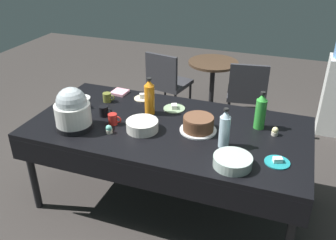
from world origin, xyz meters
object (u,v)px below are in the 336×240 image
frosted_layer_cake (198,124)px  cupcake_mint (275,131)px  soda_bottle_water (225,129)px  coffee_mug_black (104,111)px  dessert_plate_sage (174,108)px  round_cafe_table (212,79)px  cupcake_vanilla (65,107)px  maroon_chair_left (167,80)px  cupcake_rose (109,129)px  slow_cooker (72,110)px  coffee_mug_red (113,119)px  coffee_mug_olive (107,97)px  dessert_plate_cream (143,98)px  dessert_plate_teal (277,162)px  soda_bottle_lime_soda (261,111)px  dessert_plate_white (81,98)px  potluck_table (168,132)px  maroon_chair_right (247,91)px  ceramic_snack_bowl (142,126)px  soda_bottle_orange_juice (149,97)px  glass_salad_bowl (233,161)px  coffee_mug_navy (82,103)px

frosted_layer_cake → cupcake_mint: frosted_layer_cake is taller
soda_bottle_water → coffee_mug_black: soda_bottle_water is taller
dessert_plate_sage → round_cafe_table: 1.46m
cupcake_vanilla → maroon_chair_left: bearing=77.3°
round_cafe_table → cupcake_rose: bearing=-99.5°
slow_cooker → coffee_mug_black: 0.31m
coffee_mug_red → round_cafe_table: size_ratio=0.16×
coffee_mug_olive → coffee_mug_black: (0.11, -0.26, 0.00)m
cupcake_rose → round_cafe_table: (0.33, 2.00, -0.28)m
cupcake_mint → maroon_chair_left: maroon_chair_left is taller
dessert_plate_cream → coffee_mug_olive: size_ratio=1.41×
dessert_plate_sage → dessert_plate_teal: size_ratio=1.10×
soda_bottle_lime_soda → soda_bottle_water: (-0.20, -0.36, -0.00)m
dessert_plate_white → coffee_mug_red: size_ratio=1.49×
potluck_table → cupcake_mint: bearing=9.6°
cupcake_vanilla → potluck_table: bearing=3.5°
frosted_layer_cake → maroon_chair_right: bearing=83.8°
frosted_layer_cake → cupcake_rose: frosted_layer_cake is taller
ceramic_snack_bowl → dessert_plate_sage: bearing=76.0°
soda_bottle_lime_soda → maroon_chair_right: (-0.27, 1.29, -0.40)m
cupcake_rose → coffee_mug_red: size_ratio=0.60×
dessert_plate_cream → soda_bottle_orange_juice: (0.17, -0.25, 0.14)m
glass_salad_bowl → dessert_plate_teal: (0.28, 0.14, -0.03)m
cupcake_mint → coffee_mug_red: size_ratio=0.60×
dessert_plate_sage → coffee_mug_red: 0.56m
dessert_plate_cream → coffee_mug_navy: (-0.43, -0.35, 0.03)m
cupcake_rose → coffee_mug_olive: bearing=119.5°
glass_salad_bowl → cupcake_vanilla: bearing=168.2°
cupcake_vanilla → maroon_chair_left: maroon_chair_left is taller
coffee_mug_navy → maroon_chair_right: size_ratio=0.13×
potluck_table → soda_bottle_water: (0.48, -0.15, 0.20)m
cupcake_rose → round_cafe_table: bearing=80.5°
coffee_mug_navy → coffee_mug_black: coffee_mug_black is taller
potluck_table → glass_salad_bowl: bearing=-32.3°
dessert_plate_white → round_cafe_table: size_ratio=0.23×
slow_cooker → ceramic_snack_bowl: (0.52, 0.15, -0.11)m
potluck_table → round_cafe_table: 1.74m
soda_bottle_orange_juice → coffee_mug_black: (-0.34, -0.17, -0.11)m
soda_bottle_lime_soda → coffee_mug_navy: soda_bottle_lime_soda is taller
dessert_plate_white → maroon_chair_left: (0.36, 1.30, -0.27)m
coffee_mug_navy → cupcake_vanilla: bearing=-133.1°
dessert_plate_sage → cupcake_mint: bearing=-10.7°
frosted_layer_cake → coffee_mug_black: 0.81m
potluck_table → round_cafe_table: (-0.05, 1.73, -0.19)m
soda_bottle_water → coffee_mug_navy: (-1.30, 0.20, -0.10)m
coffee_mug_red → round_cafe_table: 1.92m
coffee_mug_red → maroon_chair_left: size_ratio=0.13×
cupcake_mint → coffee_mug_red: (-1.23, -0.26, 0.01)m
dessert_plate_teal → dessert_plate_white: same height
soda_bottle_orange_juice → round_cafe_table: soda_bottle_orange_juice is taller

